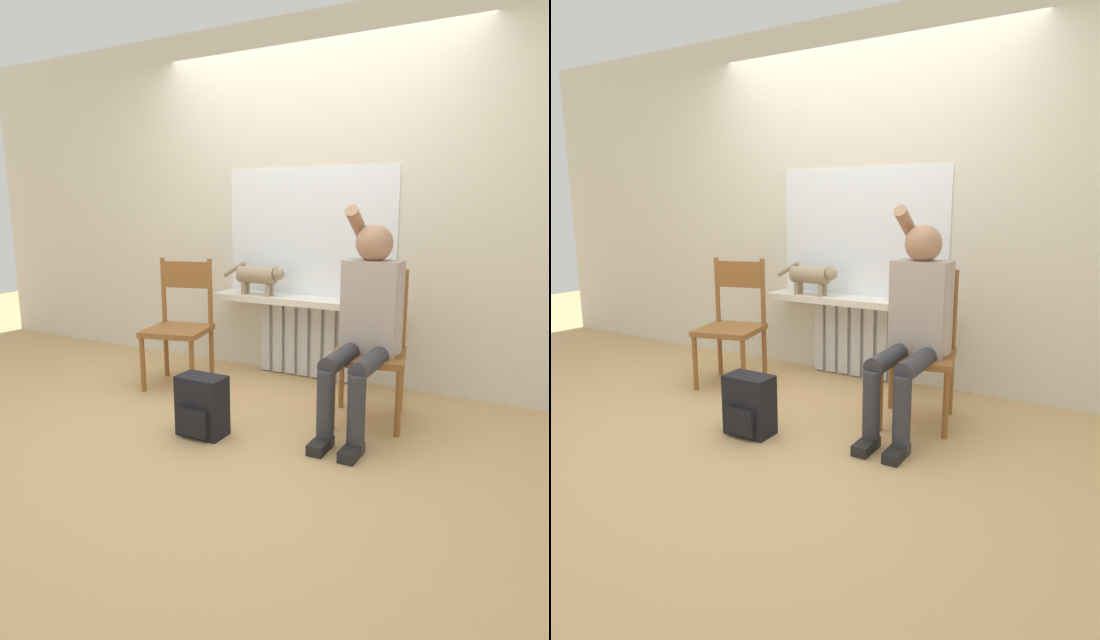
% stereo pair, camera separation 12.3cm
% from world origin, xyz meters
% --- Properties ---
extents(ground_plane, '(12.00, 12.00, 0.00)m').
position_xyz_m(ground_plane, '(0.00, 0.00, 0.00)').
color(ground_plane, tan).
extents(wall_with_window, '(7.00, 0.06, 2.70)m').
position_xyz_m(wall_with_window, '(0.00, 1.23, 1.35)').
color(wall_with_window, beige).
rests_on(wall_with_window, ground_plane).
extents(radiator, '(0.79, 0.08, 0.60)m').
position_xyz_m(radiator, '(-0.00, 1.15, 0.30)').
color(radiator, silver).
rests_on(radiator, ground_plane).
extents(windowsill, '(1.44, 0.27, 0.05)m').
position_xyz_m(windowsill, '(0.00, 1.06, 0.62)').
color(windowsill, white).
rests_on(windowsill, radiator).
extents(window_glass, '(1.39, 0.01, 0.97)m').
position_xyz_m(window_glass, '(0.00, 1.20, 1.13)').
color(window_glass, white).
rests_on(window_glass, windowsill).
extents(chair_left, '(0.53, 0.53, 0.94)m').
position_xyz_m(chair_left, '(-0.75, 0.53, 0.47)').
color(chair_left, brown).
rests_on(chair_left, ground_plane).
extents(chair_right, '(0.52, 0.52, 0.94)m').
position_xyz_m(chair_right, '(0.73, 0.53, 0.47)').
color(chair_right, brown).
rests_on(chair_right, ground_plane).
extents(person, '(0.36, 1.04, 1.34)m').
position_xyz_m(person, '(0.74, 0.41, 0.68)').
color(person, '#333338').
rests_on(person, ground_plane).
extents(cat, '(0.55, 0.13, 0.26)m').
position_xyz_m(cat, '(-0.33, 1.01, 0.80)').
color(cat, '#9E896B').
rests_on(cat, windowsill).
extents(backpack, '(0.28, 0.20, 0.36)m').
position_xyz_m(backpack, '(-0.05, -0.17, 0.18)').
color(backpack, black).
rests_on(backpack, ground_plane).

